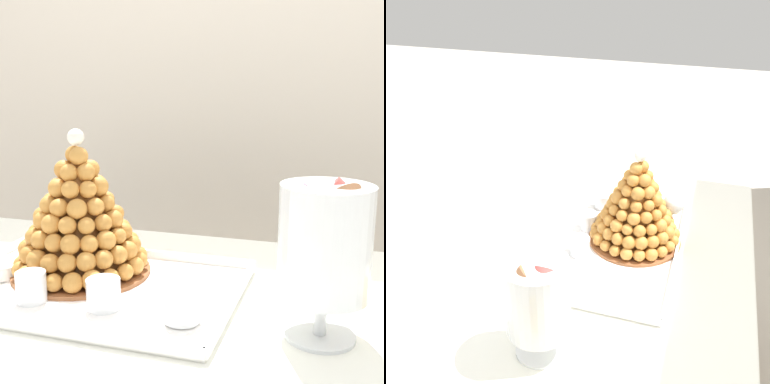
% 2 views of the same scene
% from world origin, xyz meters
% --- Properties ---
extents(buffet_table, '(1.34, 0.87, 0.78)m').
position_xyz_m(buffet_table, '(0.00, 0.00, 0.68)').
color(buffet_table, brown).
rests_on(buffet_table, ground_plane).
extents(serving_tray, '(0.57, 0.38, 0.02)m').
position_xyz_m(serving_tray, '(-0.13, 0.03, 0.78)').
color(serving_tray, white).
rests_on(serving_tray, buffet_table).
extents(croquembouche, '(0.28, 0.28, 0.29)m').
position_xyz_m(croquembouche, '(-0.18, 0.08, 0.90)').
color(croquembouche, brown).
rests_on(croquembouche, serving_tray).
extents(dessert_cup_left, '(0.06, 0.06, 0.05)m').
position_xyz_m(dessert_cup_left, '(-0.34, -0.06, 0.80)').
color(dessert_cup_left, silver).
rests_on(dessert_cup_left, serving_tray).
extents(dessert_cup_mid_left, '(0.05, 0.05, 0.05)m').
position_xyz_m(dessert_cup_mid_left, '(-0.20, -0.07, 0.81)').
color(dessert_cup_mid_left, silver).
rests_on(dessert_cup_mid_left, serving_tray).
extents(dessert_cup_centre, '(0.06, 0.06, 0.05)m').
position_xyz_m(dessert_cup_centre, '(-0.07, -0.05, 0.81)').
color(dessert_cup_centre, silver).
rests_on(dessert_cup_centre, serving_tray).
extents(dessert_cup_mid_right, '(0.06, 0.06, 0.05)m').
position_xyz_m(dessert_cup_mid_right, '(0.08, -0.06, 0.80)').
color(dessert_cup_mid_right, silver).
rests_on(dessert_cup_mid_right, serving_tray).
extents(creme_brulee_ramekin, '(0.08, 0.08, 0.03)m').
position_xyz_m(creme_brulee_ramekin, '(-0.33, 0.03, 0.80)').
color(creme_brulee_ramekin, white).
rests_on(creme_brulee_ramekin, serving_tray).
extents(macaron_goblet, '(0.14, 0.14, 0.26)m').
position_xyz_m(macaron_goblet, '(0.30, -0.03, 0.93)').
color(macaron_goblet, white).
rests_on(macaron_goblet, buffet_table).
extents(wine_glass, '(0.06, 0.06, 0.14)m').
position_xyz_m(wine_glass, '(-0.26, 0.18, 0.88)').
color(wine_glass, silver).
rests_on(wine_glass, buffet_table).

